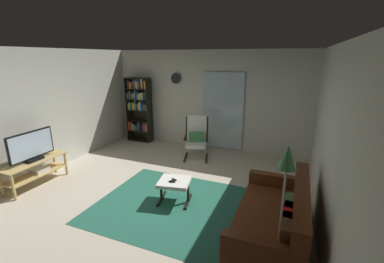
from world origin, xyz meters
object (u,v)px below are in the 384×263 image
bookshelf_near_tv (139,107)px  ottoman (174,184)px  television (32,147)px  cell_phone (173,181)px  tv_stand (36,168)px  wall_clock (176,78)px  lounge_armchair (196,136)px  tv_remote (174,180)px  leather_sofa (275,222)px  floor_lamp_by_sofa (286,175)px

bookshelf_near_tv → ottoman: size_ratio=3.06×
television → cell_phone: (2.75, 0.43, -0.38)m
tv_stand → cell_phone: tv_stand is taller
ottoman → cell_phone: (-0.01, -0.04, 0.07)m
wall_clock → lounge_armchair: bearing=-40.8°
tv_remote → tv_stand: bearing=156.2°
ottoman → leather_sofa: bearing=-13.9°
lounge_armchair → television: bearing=-132.5°
lounge_armchair → cell_phone: bearing=-79.3°
tv_stand → lounge_armchair: lounge_armchair is taller
television → leather_sofa: bearing=0.6°
leather_sofa → ottoman: bearing=166.1°
leather_sofa → cell_phone: bearing=167.3°
cell_phone → floor_lamp_by_sofa: (1.78, -0.99, 0.88)m
tv_stand → wall_clock: (1.44, 3.34, 1.51)m
cell_phone → floor_lamp_by_sofa: bearing=-5.7°
lounge_armchair → cell_phone: lounge_armchair is taller
bookshelf_near_tv → leather_sofa: 5.24m
tv_remote → cell_phone: tv_remote is taller
ottoman → floor_lamp_by_sofa: 2.26m
lounge_armchair → wall_clock: 1.79m
lounge_armchair → floor_lamp_by_sofa: (2.19, -3.12, 0.75)m
leather_sofa → ottoman: leather_sofa is taller
tv_stand → tv_remote: 2.80m
tv_stand → wall_clock: size_ratio=4.23×
tv_remote → ottoman: bearing=51.9°
tv_stand → leather_sofa: (4.46, 0.03, -0.03)m
television → wall_clock: (1.43, 3.35, 1.07)m
ottoman → tv_remote: (-0.00, -0.02, 0.08)m
leather_sofa → wall_clock: size_ratio=6.31×
television → floor_lamp_by_sofa: (4.53, -0.56, 0.50)m
television → ottoman: 2.84m
leather_sofa → cell_phone: leather_sofa is taller
floor_lamp_by_sofa → wall_clock: bearing=128.4°
television → bookshelf_near_tv: size_ratio=0.49×
ottoman → tv_stand: bearing=-170.7°
ottoman → cell_phone: size_ratio=4.32×
ottoman → wall_clock: size_ratio=2.08×
tv_remote → lounge_armchair: bearing=68.4°
television → wall_clock: wall_clock is taller
bookshelf_near_tv → ottoman: 3.71m
leather_sofa → tv_remote: 1.75m
television → leather_sofa: television is taller
lounge_armchair → tv_remote: lounge_armchair is taller
television → tv_remote: 2.82m
bookshelf_near_tv → tv_remote: size_ratio=12.85×
tv_stand → lounge_armchair: size_ratio=1.20×
tv_remote → wall_clock: size_ratio=0.50×
floor_lamp_by_sofa → wall_clock: wall_clock is taller
television → ottoman: size_ratio=1.49×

